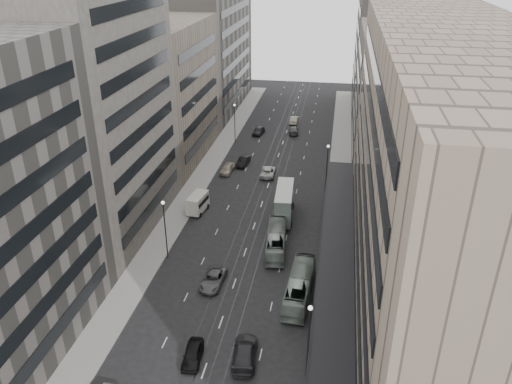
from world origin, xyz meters
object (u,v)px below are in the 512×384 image
Objects in this scene: double_decker at (284,202)px; panel_van at (198,203)px; bus_far at (276,240)px; bus_near at (300,286)px; sedan_2 at (213,279)px; sedan_0 at (193,354)px.

panel_van is at bearing 178.71° from double_decker.
panel_van reaches higher than bus_far.
bus_near is 18.92m from double_decker.
double_decker is (-3.99, 18.47, 1.05)m from bus_near.
bus_far is 8.86m from double_decker.
sedan_2 is at bearing 49.57° from bus_far.
panel_van is 18.69m from sedan_2.
bus_near reaches higher than sedan_2.
bus_near is at bearing -0.63° from sedan_2.
bus_near reaches higher than sedan_0.
bus_far is at bearing 71.16° from sedan_0.
double_decker is 30.62m from sedan_0.
bus_far reaches higher than sedan_2.
double_decker is (0.01, 8.79, 1.11)m from bus_far.
bus_far is 2.36× the size of sedan_0.
sedan_2 is at bearing -112.96° from double_decker.
bus_far is at bearing -93.23° from double_decker.
double_decker is at bearing 75.19° from sedan_0.
sedan_0 is 12.27m from sedan_2.
bus_near is 2.05× the size of sedan_2.
sedan_0 is (-9.38, -11.62, -0.75)m from bus_near.
double_decker is 1.68× the size of sedan_2.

